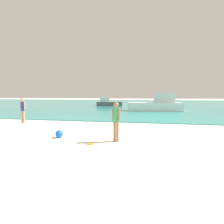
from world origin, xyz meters
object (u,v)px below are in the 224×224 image
Objects in this scene: boat_near at (157,105)px; boat_far at (108,103)px; person_standing at (116,119)px; beach_ball at (59,134)px; person_distant at (23,109)px; frisbee at (90,144)px.

boat_near is 1.42× the size of boat_far.
beach_ball is at bearing -160.21° from person_standing.
person_distant is 0.38× the size of boat_far.
boat_near is 15.75m from beach_ball.
boat_far is at bearing 97.17° from beach_ball.
beach_ball is (-2.67, 0.19, -0.77)m from person_standing.
person_distant is at bearing -111.31° from boat_far.
person_standing is 24.25m from boat_far.
boat_near reaches higher than person_distant.
person_standing reaches higher than boat_far.
frisbee is at bearing 146.17° from person_distant.
boat_near reaches higher than frisbee.
boat_near is (9.51, 11.33, -0.19)m from person_distant.
person_standing is 0.36× the size of boat_far.
person_standing is 1.45m from frisbee.
frisbee is at bearing 71.34° from boat_near.
boat_near is (3.15, 15.77, 0.78)m from frisbee.
frisbee is at bearing -95.54° from boat_far.
boat_near is (2.24, 15.14, -0.15)m from person_standing.
person_standing is at bearing 74.25° from boat_near.
boat_far is at bearing -93.72° from person_distant.
person_distant is 14.80m from boat_near.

